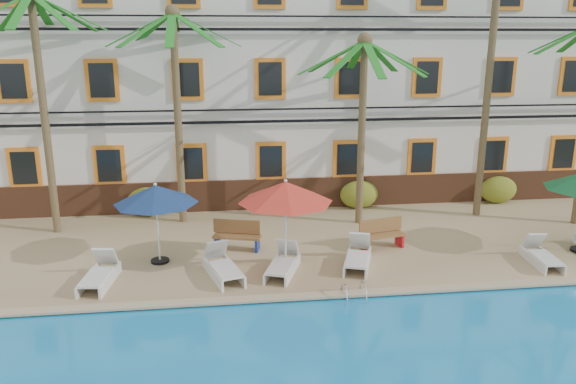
{
  "coord_description": "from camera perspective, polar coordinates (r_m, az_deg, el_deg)",
  "views": [
    {
      "loc": [
        -3.46,
        -13.97,
        6.72
      ],
      "look_at": [
        -1.33,
        3.0,
        2.0
      ],
      "focal_mm": 35.0,
      "sensor_mm": 36.0,
      "label": 1
    }
  ],
  "objects": [
    {
      "name": "ground",
      "position": [
        15.88,
        6.22,
        -9.7
      ],
      "size": [
        100.0,
        100.0,
        0.0
      ],
      "primitive_type": "plane",
      "color": "#384C23",
      "rests_on": "ground"
    },
    {
      "name": "pool_deck",
      "position": [
        20.38,
        3.02,
        -3.47
      ],
      "size": [
        30.0,
        12.0,
        0.25
      ],
      "primitive_type": "cube",
      "color": "tan",
      "rests_on": "ground"
    },
    {
      "name": "pool_coping",
      "position": [
        14.98,
        7.04,
        -10.17
      ],
      "size": [
        30.0,
        0.35,
        0.06
      ],
      "primitive_type": "cube",
      "color": "tan",
      "rests_on": "pool_deck"
    },
    {
      "name": "hotel_building",
      "position": [
        24.24,
        1.09,
        12.24
      ],
      "size": [
        25.4,
        6.44,
        10.22
      ],
      "color": "silver",
      "rests_on": "pool_deck"
    },
    {
      "name": "palm_a",
      "position": [
        20.02,
        -23.87,
        10.43
      ],
      "size": [
        4.49,
        4.49,
        8.04
      ],
      "color": "brown",
      "rests_on": "pool_deck"
    },
    {
      "name": "palm_b",
      "position": [
        19.87,
        -11.29,
        10.55
      ],
      "size": [
        4.49,
        4.49,
        7.53
      ],
      "color": "brown",
      "rests_on": "pool_deck"
    },
    {
      "name": "palm_c",
      "position": [
        19.57,
        7.6,
        9.09
      ],
      "size": [
        4.49,
        4.49,
        6.63
      ],
      "color": "brown",
      "rests_on": "pool_deck"
    },
    {
      "name": "palm_d",
      "position": [
        21.45,
        20.07,
        14.52
      ],
      "size": [
        4.49,
        4.49,
        10.34
      ],
      "color": "brown",
      "rests_on": "pool_deck"
    },
    {
      "name": "shrub_left",
      "position": [
        21.57,
        -14.1,
        -0.97
      ],
      "size": [
        1.5,
        0.9,
        1.1
      ],
      "primitive_type": "ellipsoid",
      "color": "#26601B",
      "rests_on": "pool_deck"
    },
    {
      "name": "shrub_mid",
      "position": [
        22.07,
        7.22,
        -0.25
      ],
      "size": [
        1.5,
        0.9,
        1.1
      ],
      "primitive_type": "ellipsoid",
      "color": "#26601B",
      "rests_on": "pool_deck"
    },
    {
      "name": "shrub_right",
      "position": [
        24.13,
        20.58,
        0.22
      ],
      "size": [
        1.5,
        0.9,
        1.1
      ],
      "primitive_type": "ellipsoid",
      "color": "#26601B",
      "rests_on": "pool_deck"
    },
    {
      "name": "umbrella_blue",
      "position": [
        16.63,
        -13.29,
        -0.28
      ],
      "size": [
        2.45,
        2.45,
        2.45
      ],
      "color": "black",
      "rests_on": "pool_deck"
    },
    {
      "name": "umbrella_red",
      "position": [
        15.64,
        -0.25,
        -0.06
      ],
      "size": [
        2.69,
        2.69,
        2.69
      ],
      "color": "black",
      "rests_on": "pool_deck"
    },
    {
      "name": "lounger_a",
      "position": [
        16.18,
        -18.61,
        -7.91
      ],
      "size": [
        0.89,
        1.92,
        0.88
      ],
      "color": "silver",
      "rests_on": "pool_deck"
    },
    {
      "name": "lounger_b",
      "position": [
        15.9,
        -6.64,
        -7.53
      ],
      "size": [
        1.21,
        2.05,
        0.91
      ],
      "color": "silver",
      "rests_on": "pool_deck"
    },
    {
      "name": "lounger_c",
      "position": [
        16.02,
        -0.53,
        -7.3
      ],
      "size": [
        1.25,
        1.95,
        0.87
      ],
      "color": "silver",
      "rests_on": "pool_deck"
    },
    {
      "name": "lounger_d",
      "position": [
        16.62,
        7.1,
        -6.53
      ],
      "size": [
        1.24,
        2.0,
        0.89
      ],
      "color": "silver",
      "rests_on": "pool_deck"
    },
    {
      "name": "lounger_e",
      "position": [
        18.25,
        24.35,
        -5.89
      ],
      "size": [
        0.77,
        1.78,
        0.82
      ],
      "color": "silver",
      "rests_on": "pool_deck"
    },
    {
      "name": "bench_left",
      "position": [
        17.8,
        -5.14,
        -4.34
      ],
      "size": [
        1.57,
        0.87,
        0.93
      ],
      "color": "olive",
      "rests_on": "pool_deck"
    },
    {
      "name": "bench_right",
      "position": [
        18.07,
        9.41,
        -4.18
      ],
      "size": [
        1.57,
        0.8,
        0.93
      ],
      "color": "olive",
      "rests_on": "pool_deck"
    },
    {
      "name": "pool_ladder",
      "position": [
        14.88,
        6.7,
        -10.47
      ],
      "size": [
        0.54,
        0.74,
        0.74
      ],
      "color": "silver",
      "rests_on": "ground"
    }
  ]
}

